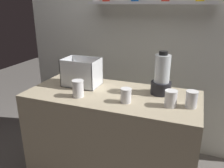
# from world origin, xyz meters

# --- Properties ---
(counter) EXTENTS (1.40, 0.64, 0.90)m
(counter) POSITION_xyz_m (0.00, 0.00, 0.45)
(counter) COLOR tan
(counter) RESTS_ON ground_plane
(back_wall_unit) EXTENTS (2.60, 0.24, 2.50)m
(back_wall_unit) POSITION_xyz_m (0.00, 0.77, 1.26)
(back_wall_unit) COLOR silver
(back_wall_unit) RESTS_ON ground_plane
(carrot_display_bin) EXTENTS (0.31, 0.22, 0.24)m
(carrot_display_bin) POSITION_xyz_m (-0.32, 0.09, 0.97)
(carrot_display_bin) COLOR white
(carrot_display_bin) RESTS_ON counter
(blender_pitcher) EXTENTS (0.16, 0.16, 0.35)m
(blender_pitcher) POSITION_xyz_m (0.37, 0.13, 1.04)
(blender_pitcher) COLOR black
(blender_pitcher) RESTS_ON counter
(juice_cup_orange_far_left) EXTENTS (0.09, 0.09, 0.13)m
(juice_cup_orange_far_left) POSITION_xyz_m (-0.22, -0.16, 0.96)
(juice_cup_orange_far_left) COLOR white
(juice_cup_orange_far_left) RESTS_ON counter
(juice_cup_orange_left) EXTENTS (0.08, 0.08, 0.11)m
(juice_cup_orange_left) POSITION_xyz_m (0.16, -0.13, 0.95)
(juice_cup_orange_left) COLOR white
(juice_cup_orange_left) RESTS_ON counter
(juice_cup_orange_middle) EXTENTS (0.09, 0.09, 0.12)m
(juice_cup_orange_middle) POSITION_xyz_m (0.48, -0.09, 0.95)
(juice_cup_orange_middle) COLOR white
(juice_cup_orange_middle) RESTS_ON counter
(juice_cup_mango_right) EXTENTS (0.08, 0.08, 0.12)m
(juice_cup_mango_right) POSITION_xyz_m (0.61, -0.05, 0.96)
(juice_cup_mango_right) COLOR white
(juice_cup_mango_right) RESTS_ON counter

